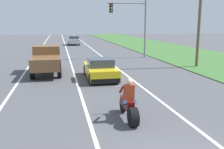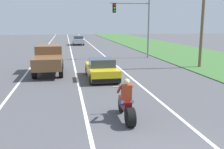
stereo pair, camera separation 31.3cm
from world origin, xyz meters
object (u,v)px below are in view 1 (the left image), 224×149
(sports_car_yellow, at_px, (100,69))
(motorcycle_with_rider, at_px, (129,105))
(pickup_truck_left_lane_brown, at_px, (47,59))
(distant_car_far_ahead, at_px, (74,40))
(traffic_light_mast_near, at_px, (134,20))

(sports_car_yellow, bearing_deg, motorcycle_with_rider, -90.91)
(motorcycle_with_rider, height_order, sports_car_yellow, motorcycle_with_rider)
(motorcycle_with_rider, height_order, pickup_truck_left_lane_brown, pickup_truck_left_lane_brown)
(sports_car_yellow, bearing_deg, distant_car_far_ahead, 90.28)
(motorcycle_with_rider, xyz_separation_m, distant_car_far_ahead, (-0.01, 35.06, 0.18))
(motorcycle_with_rider, distance_m, sports_car_yellow, 7.58)
(sports_car_yellow, bearing_deg, traffic_light_mast_near, 62.03)
(motorcycle_with_rider, height_order, distant_car_far_ahead, motorcycle_with_rider)
(sports_car_yellow, relative_size, traffic_light_mast_near, 0.72)
(traffic_light_mast_near, height_order, distant_car_far_ahead, traffic_light_mast_near)
(motorcycle_with_rider, relative_size, distant_car_far_ahead, 0.55)
(traffic_light_mast_near, xyz_separation_m, distant_car_far_ahead, (-5.21, 17.92, -3.19))
(sports_car_yellow, bearing_deg, pickup_truck_left_lane_brown, 145.38)
(sports_car_yellow, distance_m, pickup_truck_left_lane_brown, 4.31)
(pickup_truck_left_lane_brown, relative_size, distant_car_far_ahead, 1.20)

